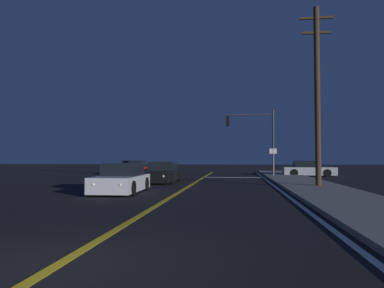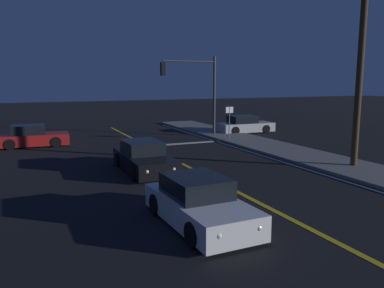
# 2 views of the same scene
# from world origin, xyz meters

# --- Properties ---
(sidewalk_right) EXTENTS (3.20, 46.37, 0.15)m
(sidewalk_right) POSITION_xyz_m (6.62, 12.88, 0.07)
(sidewalk_right) COLOR slate
(sidewalk_right) RESTS_ON ground
(lane_line_center) EXTENTS (0.20, 43.79, 0.01)m
(lane_line_center) POSITION_xyz_m (0.00, 12.88, 0.01)
(lane_line_center) COLOR gold
(lane_line_center) RESTS_ON ground
(lane_line_edge_right) EXTENTS (0.16, 43.79, 0.01)m
(lane_line_edge_right) POSITION_xyz_m (4.77, 12.88, 0.01)
(lane_line_edge_right) COLOR silver
(lane_line_edge_right) RESTS_ON ground
(stop_bar) EXTENTS (5.02, 0.50, 0.01)m
(stop_bar) POSITION_xyz_m (2.51, 24.26, 0.01)
(stop_bar) COLOR silver
(stop_bar) RESTS_ON ground
(car_far_approaching_red) EXTENTS (4.23, 1.95, 1.34)m
(car_far_approaching_red) POSITION_xyz_m (-6.54, 27.00, 0.58)
(car_far_approaching_red) COLOR maroon
(car_far_approaching_red) RESTS_ON ground
(car_side_waiting_black) EXTENTS (1.92, 4.64, 1.34)m
(car_side_waiting_black) POSITION_xyz_m (-2.13, 17.92, 0.58)
(car_side_waiting_black) COLOR black
(car_side_waiting_black) RESTS_ON ground
(car_following_oncoming_white) EXTENTS (2.00, 4.25, 1.34)m
(car_following_oncoming_white) POSITION_xyz_m (-2.60, 10.99, 0.58)
(car_following_oncoming_white) COLOR silver
(car_following_oncoming_white) RESTS_ON ground
(car_mid_block_silver) EXTENTS (4.43, 1.99, 1.34)m
(car_mid_block_silver) POSITION_xyz_m (8.84, 27.23, 0.58)
(car_mid_block_silver) COLOR #B2B5BA
(car_mid_block_silver) RESTS_ON ground
(traffic_signal_near_right) EXTENTS (4.15, 0.28, 5.76)m
(traffic_signal_near_right) POSITION_xyz_m (4.34, 26.56, 3.85)
(traffic_signal_near_right) COLOR #38383D
(traffic_signal_near_right) RESTS_ON ground
(utility_pole_right) EXTENTS (1.78, 0.30, 9.66)m
(utility_pole_right) POSITION_xyz_m (6.92, 14.48, 5.03)
(utility_pole_right) COLOR #42301E
(utility_pole_right) RESTS_ON ground
(street_sign_corner) EXTENTS (0.56, 0.06, 2.37)m
(street_sign_corner) POSITION_xyz_m (5.52, 23.76, 1.60)
(street_sign_corner) COLOR slate
(street_sign_corner) RESTS_ON ground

